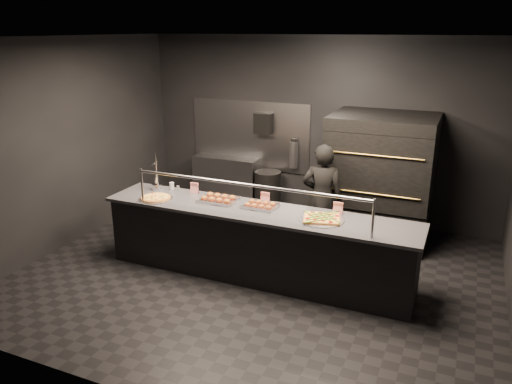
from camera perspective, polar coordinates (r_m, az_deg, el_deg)
room at (r=6.15m, az=0.04°, el=3.15°), size 6.04×6.00×3.00m
service_counter at (r=6.45m, az=0.06°, el=-5.86°), size 4.10×0.78×1.37m
pizza_oven at (r=7.69m, az=14.01°, el=1.61°), size 1.50×1.23×1.91m
prep_shelf at (r=9.06m, az=-3.42°, el=1.24°), size 1.20×0.35×0.90m
towel_dispenser at (r=8.58m, az=0.87°, el=7.86°), size 0.30×0.20×0.35m
fire_extinguisher at (r=8.50m, az=4.32°, el=4.33°), size 0.14×0.14×0.51m
beer_tap at (r=7.15m, az=-11.31°, el=1.48°), size 0.14×0.21×0.56m
round_pizza at (r=6.80m, az=-11.38°, el=-0.67°), size 0.45×0.45×0.03m
slider_tray_a at (r=6.61m, az=-4.33°, el=-0.78°), size 0.53×0.42×0.08m
slider_tray_b at (r=6.37m, az=0.47°, el=-1.52°), size 0.46×0.37×0.07m
square_pizza at (r=6.00m, az=7.52°, el=-3.02°), size 0.54×0.54×0.05m
condiment_jar at (r=7.12m, az=-9.37°, el=0.61°), size 0.16×0.06×0.11m
tent_cards at (r=6.51m, az=0.81°, el=-0.62°), size 2.15×0.04×0.15m
trash_bin at (r=8.66m, az=1.34°, el=-0.06°), size 0.45×0.45×0.75m
worker at (r=7.15m, az=7.53°, el=-0.74°), size 0.64×0.48×1.59m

